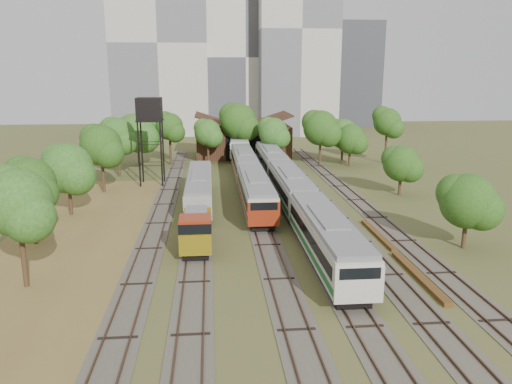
{
  "coord_description": "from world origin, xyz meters",
  "views": [
    {
      "loc": [
        -6.67,
        -29.59,
        14.28
      ],
      "look_at": [
        -2.14,
        19.74,
        2.5
      ],
      "focal_mm": 35.0,
      "sensor_mm": 36.0,
      "label": 1
    }
  ],
  "objects": [
    {
      "name": "railcar_green_set",
      "position": [
        2.0,
        23.3,
        1.99
      ],
      "size": [
        3.04,
        52.08,
        3.76
      ],
      "color": "black",
      "rests_on": "ground"
    },
    {
      "name": "dry_grass_patch",
      "position": [
        -18.0,
        8.0,
        0.02
      ],
      "size": [
        14.0,
        60.0,
        0.04
      ],
      "primitive_type": "cube",
      "color": "brown",
      "rests_on": "ground"
    },
    {
      "name": "tree_band_left",
      "position": [
        -20.58,
        18.58,
        5.48
      ],
      "size": [
        6.94,
        54.24,
        8.33
      ],
      "color": "#382616",
      "rests_on": "ground"
    },
    {
      "name": "tower_centre",
      "position": [
        2.0,
        100.0,
        18.0
      ],
      "size": [
        20.0,
        18.0,
        36.0
      ],
      "primitive_type": "cube",
      "color": "beige",
      "rests_on": "ground"
    },
    {
      "name": "ground",
      "position": [
        0.0,
        0.0,
        0.0
      ],
      "size": [
        240.0,
        240.0,
        0.0
      ],
      "primitive_type": "plane",
      "color": "#475123",
      "rests_on": "ground"
    },
    {
      "name": "water_tower",
      "position": [
        -14.39,
        35.9,
        9.55
      ],
      "size": [
        3.28,
        3.28,
        11.32
      ],
      "color": "black",
      "rests_on": "ground"
    },
    {
      "name": "tree_band_right",
      "position": [
        15.12,
        27.96,
        4.08
      ],
      "size": [
        6.03,
        43.1,
        6.65
      ],
      "color": "#382616",
      "rests_on": "ground"
    },
    {
      "name": "tower_right",
      "position": [
        14.0,
        92.0,
        24.0
      ],
      "size": [
        18.0,
        16.0,
        48.0
      ],
      "primitive_type": "cube",
      "color": "#BFB5A7",
      "rests_on": "ground"
    },
    {
      "name": "tower_left",
      "position": [
        -18.0,
        95.0,
        21.0
      ],
      "size": [
        22.0,
        16.0,
        42.0
      ],
      "primitive_type": "cube",
      "color": "#BFB5A7",
      "rests_on": "ground"
    },
    {
      "name": "shunter_locomotive",
      "position": [
        -8.0,
        9.97,
        1.58
      ],
      "size": [
        2.54,
        8.1,
        3.33
      ],
      "color": "black",
      "rests_on": "ground"
    },
    {
      "name": "old_grey_coach",
      "position": [
        -8.0,
        24.8,
        1.88
      ],
      "size": [
        2.79,
        18.0,
        3.44
      ],
      "color": "black",
      "rests_on": "ground"
    },
    {
      "name": "maintenance_shed",
      "position": [
        -1.0,
        57.98,
        2.91
      ],
      "size": [
        16.45,
        11.55,
        7.58
      ],
      "color": "#341B12",
      "rests_on": "ground"
    },
    {
      "name": "railcar_rear",
      "position": [
        -2.0,
        57.86,
        2.07
      ],
      "size": [
        3.17,
        16.07,
        3.92
      ],
      "color": "black",
      "rests_on": "ground"
    },
    {
      "name": "rail_pile_near",
      "position": [
        8.0,
        2.48,
        0.15
      ],
      "size": [
        0.62,
        9.25,
        0.31
      ],
      "primitive_type": "cube",
      "color": "brown",
      "rests_on": "ground"
    },
    {
      "name": "tracks",
      "position": [
        -0.67,
        25.0,
        0.04
      ],
      "size": [
        24.6,
        80.0,
        0.19
      ],
      "color": "#4C473D",
      "rests_on": "ground"
    },
    {
      "name": "railcar_red_set",
      "position": [
        -2.0,
        30.61,
        1.93
      ],
      "size": [
        2.96,
        34.58,
        3.66
      ],
      "color": "black",
      "rests_on": "ground"
    },
    {
      "name": "tower_far_right",
      "position": [
        34.0,
        110.0,
        14.0
      ],
      "size": [
        12.0,
        12.0,
        28.0
      ],
      "primitive_type": "cube",
      "color": "#393B40",
      "rests_on": "ground"
    },
    {
      "name": "rail_pile_far",
      "position": [
        8.2,
        12.02,
        0.14
      ],
      "size": [
        0.52,
        8.4,
        0.27
      ],
      "primitive_type": "cube",
      "color": "brown",
      "rests_on": "ground"
    },
    {
      "name": "tree_band_far",
      "position": [
        -0.71,
        49.66,
        5.79
      ],
      "size": [
        45.07,
        11.41,
        9.63
      ],
      "color": "#382616",
      "rests_on": "ground"
    }
  ]
}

